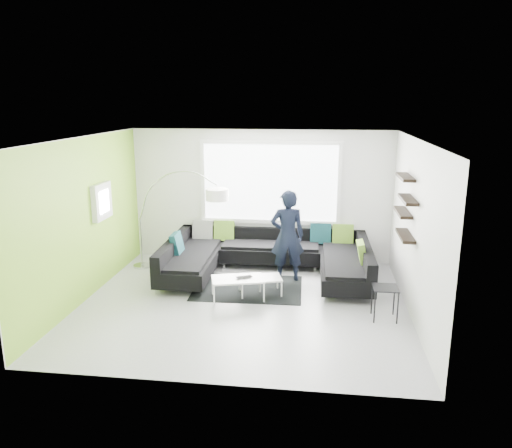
{
  "coord_description": "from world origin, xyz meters",
  "views": [
    {
      "loc": [
        1.23,
        -7.85,
        3.42
      ],
      "look_at": [
        0.1,
        0.9,
        1.19
      ],
      "focal_mm": 35.0,
      "sensor_mm": 36.0,
      "label": 1
    }
  ],
  "objects": [
    {
      "name": "laptop",
      "position": [
        -0.0,
        0.21,
        0.39
      ],
      "size": [
        0.44,
        0.43,
        0.02
      ],
      "primitive_type": "imported",
      "rotation": [
        0.0,
        0.0,
        0.51
      ],
      "color": "black",
      "rests_on": "coffee_table"
    },
    {
      "name": "side_table",
      "position": [
        2.31,
        -0.3,
        0.27
      ],
      "size": [
        0.4,
        0.4,
        0.54
      ],
      "primitive_type": "cube",
      "rotation": [
        0.0,
        0.0,
        0.03
      ],
      "color": "black",
      "rests_on": "ground"
    },
    {
      "name": "room_shell",
      "position": [
        0.04,
        0.21,
        1.81
      ],
      "size": [
        5.54,
        5.04,
        2.82
      ],
      "color": "silver",
      "rests_on": "ground"
    },
    {
      "name": "coffee_table",
      "position": [
        0.05,
        0.34,
        0.19
      ],
      "size": [
        1.29,
        0.95,
        0.38
      ],
      "primitive_type": "cube",
      "rotation": [
        0.0,
        0.0,
        0.26
      ],
      "color": "silver",
      "rests_on": "ground"
    },
    {
      "name": "sectional_sofa",
      "position": [
        0.27,
        1.36,
        0.37
      ],
      "size": [
        3.96,
        2.49,
        0.85
      ],
      "rotation": [
        0.0,
        0.0,
        0.01
      ],
      "color": "black",
      "rests_on": "ground"
    },
    {
      "name": "person",
      "position": [
        0.66,
        1.26,
        0.89
      ],
      "size": [
        0.79,
        0.64,
        1.77
      ],
      "primitive_type": "imported",
      "rotation": [
        0.0,
        0.0,
        3.31
      ],
      "color": "black",
      "rests_on": "ground"
    },
    {
      "name": "ground",
      "position": [
        0.0,
        0.0,
        0.0
      ],
      "size": [
        5.5,
        5.5,
        0.0
      ],
      "primitive_type": "plane",
      "color": "gray",
      "rests_on": "ground"
    },
    {
      "name": "rug",
      "position": [
        -0.03,
        0.73,
        0.01
      ],
      "size": [
        2.02,
        1.5,
        0.01
      ],
      "primitive_type": "cube",
      "rotation": [
        0.0,
        0.0,
        0.03
      ],
      "color": "black",
      "rests_on": "ground"
    },
    {
      "name": "arc_lamp",
      "position": [
        -2.39,
        1.65,
        1.03
      ],
      "size": [
        2.04,
        1.1,
        2.06
      ],
      "primitive_type": null,
      "rotation": [
        0.0,
        0.0,
        -0.18
      ],
      "color": "white",
      "rests_on": "ground"
    }
  ]
}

